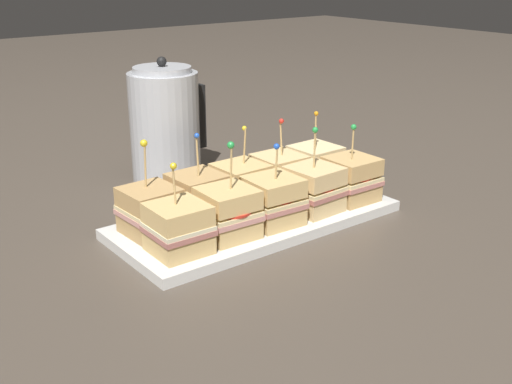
{
  "coord_description": "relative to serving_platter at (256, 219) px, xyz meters",
  "views": [
    {
      "loc": [
        -0.63,
        -0.82,
        0.44
      ],
      "look_at": [
        0.0,
        0.0,
        0.06
      ],
      "focal_mm": 45.0,
      "sensor_mm": 36.0,
      "label": 1
    }
  ],
  "objects": [
    {
      "name": "ground_plane",
      "position": [
        0.0,
        0.0,
        -0.01
      ],
      "size": [
        6.0,
        6.0,
        0.0
      ],
      "primitive_type": "plane",
      "color": "#4C4238"
    },
    {
      "name": "serving_platter",
      "position": [
        0.0,
        0.0,
        0.0
      ],
      "size": [
        0.5,
        0.22,
        0.02
      ],
      "color": "silver",
      "rests_on": "ground_plane"
    },
    {
      "name": "sandwich_front_far_left",
      "position": [
        -0.18,
        -0.05,
        0.05
      ],
      "size": [
        0.09,
        0.09,
        0.14
      ],
      "color": "tan",
      "rests_on": "serving_platter"
    },
    {
      "name": "sandwich_front_left",
      "position": [
        -0.09,
        -0.04,
        0.05
      ],
      "size": [
        0.09,
        0.09,
        0.16
      ],
      "color": "tan",
      "rests_on": "serving_platter"
    },
    {
      "name": "sandwich_front_center",
      "position": [
        -0.0,
        -0.05,
        0.05
      ],
      "size": [
        0.09,
        0.09,
        0.14
      ],
      "color": "tan",
      "rests_on": "serving_platter"
    },
    {
      "name": "sandwich_front_right",
      "position": [
        0.09,
        -0.05,
        0.05
      ],
      "size": [
        0.09,
        0.09,
        0.15
      ],
      "color": "#DBB77A",
      "rests_on": "serving_platter"
    },
    {
      "name": "sandwich_front_far_right",
      "position": [
        0.18,
        -0.05,
        0.05
      ],
      "size": [
        0.09,
        0.09,
        0.15
      ],
      "color": "tan",
      "rests_on": "serving_platter"
    },
    {
      "name": "sandwich_back_far_left",
      "position": [
        -0.18,
        0.04,
        0.05
      ],
      "size": [
        0.09,
        0.09,
        0.16
      ],
      "color": "tan",
      "rests_on": "serving_platter"
    },
    {
      "name": "sandwich_back_left",
      "position": [
        -0.09,
        0.04,
        0.05
      ],
      "size": [
        0.09,
        0.09,
        0.15
      ],
      "color": "tan",
      "rests_on": "serving_platter"
    },
    {
      "name": "sandwich_back_center",
      "position": [
        0.0,
        0.04,
        0.05
      ],
      "size": [
        0.09,
        0.09,
        0.15
      ],
      "color": "tan",
      "rests_on": "serving_platter"
    },
    {
      "name": "sandwich_back_right",
      "position": [
        0.09,
        0.05,
        0.05
      ],
      "size": [
        0.09,
        0.09,
        0.15
      ],
      "color": "#DBB77A",
      "rests_on": "serving_platter"
    },
    {
      "name": "sandwich_back_far_right",
      "position": [
        0.18,
        0.05,
        0.05
      ],
      "size": [
        0.09,
        0.09,
        0.15
      ],
      "color": "beige",
      "rests_on": "serving_platter"
    },
    {
      "name": "kettle_steel",
      "position": [
        0.0,
        0.31,
        0.11
      ],
      "size": [
        0.16,
        0.14,
        0.26
      ],
      "color": "#B7BABF",
      "rests_on": "ground_plane"
    }
  ]
}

